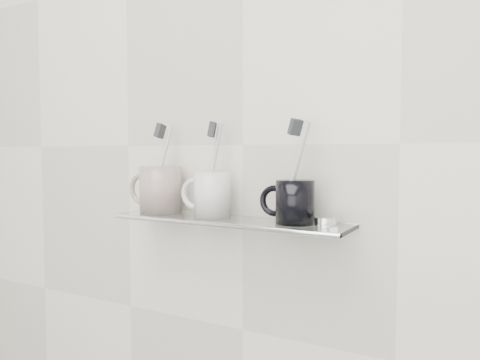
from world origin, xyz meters
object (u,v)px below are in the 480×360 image
Objects in this scene: mug_center at (212,195)px; mug_left at (161,190)px; mug_right at (295,202)px; shelf_glass at (228,221)px.

mug_left is at bearing -161.01° from mug_center.
mug_left is at bearing 162.20° from mug_right.
shelf_glass is 6.10× the size of mug_right.
shelf_glass is at bearing 164.20° from mug_right.
shelf_glass is at bearing 11.96° from mug_center.
shelf_glass is 0.18m from mug_left.
shelf_glass is 4.85× the size of mug_left.
mug_right is at bearing 8.45° from mug_left.
mug_center is (0.14, 0.00, -0.00)m from mug_left.
mug_left reaches higher than mug_right.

